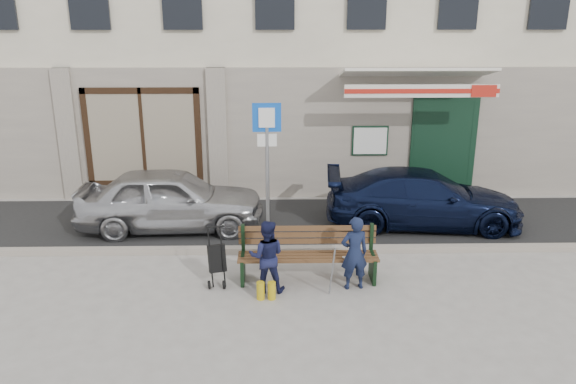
{
  "coord_description": "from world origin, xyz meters",
  "views": [
    {
      "loc": [
        0.04,
        -8.48,
        4.44
      ],
      "look_at": [
        0.23,
        1.6,
        1.2
      ],
      "focal_mm": 35.0,
      "sensor_mm": 36.0,
      "label": 1
    }
  ],
  "objects_px": {
    "parking_sign": "(267,153)",
    "woman": "(267,256)",
    "car_navy": "(423,198)",
    "bench": "(305,256)",
    "stroller": "(217,260)",
    "car_silver": "(171,199)",
    "man": "(354,253)"
  },
  "relations": [
    {
      "from": "car_silver",
      "to": "car_navy",
      "type": "distance_m",
      "value": 5.41
    },
    {
      "from": "bench",
      "to": "man",
      "type": "relative_size",
      "value": 1.88
    },
    {
      "from": "parking_sign",
      "to": "woman",
      "type": "bearing_deg",
      "value": -91.51
    },
    {
      "from": "car_navy",
      "to": "parking_sign",
      "type": "height_order",
      "value": "parking_sign"
    },
    {
      "from": "car_silver",
      "to": "bench",
      "type": "xyz_separation_m",
      "value": [
        2.73,
        -2.5,
        -0.2
      ]
    },
    {
      "from": "man",
      "to": "woman",
      "type": "bearing_deg",
      "value": -8.16
    },
    {
      "from": "parking_sign",
      "to": "bench",
      "type": "distance_m",
      "value": 2.14
    },
    {
      "from": "car_silver",
      "to": "man",
      "type": "height_order",
      "value": "car_silver"
    },
    {
      "from": "car_silver",
      "to": "woman",
      "type": "relative_size",
      "value": 3.15
    },
    {
      "from": "parking_sign",
      "to": "stroller",
      "type": "relative_size",
      "value": 2.86
    },
    {
      "from": "man",
      "to": "car_navy",
      "type": "bearing_deg",
      "value": -133.06
    },
    {
      "from": "car_silver",
      "to": "woman",
      "type": "xyz_separation_m",
      "value": [
        2.08,
        -2.86,
        -0.05
      ]
    },
    {
      "from": "car_navy",
      "to": "man",
      "type": "bearing_deg",
      "value": 151.73
    },
    {
      "from": "parking_sign",
      "to": "bench",
      "type": "xyz_separation_m",
      "value": [
        0.66,
        -1.39,
        -1.48
      ]
    },
    {
      "from": "stroller",
      "to": "woman",
      "type": "bearing_deg",
      "value": -33.62
    },
    {
      "from": "parking_sign",
      "to": "woman",
      "type": "distance_m",
      "value": 2.19
    },
    {
      "from": "car_silver",
      "to": "woman",
      "type": "bearing_deg",
      "value": -145.91
    },
    {
      "from": "woman",
      "to": "stroller",
      "type": "xyz_separation_m",
      "value": [
        -0.85,
        0.26,
        -0.17
      ]
    },
    {
      "from": "car_silver",
      "to": "parking_sign",
      "type": "distance_m",
      "value": 2.68
    },
    {
      "from": "woman",
      "to": "car_navy",
      "type": "bearing_deg",
      "value": -135.04
    },
    {
      "from": "bench",
      "to": "stroller",
      "type": "relative_size",
      "value": 2.4
    },
    {
      "from": "parking_sign",
      "to": "man",
      "type": "relative_size",
      "value": 2.25
    },
    {
      "from": "parking_sign",
      "to": "stroller",
      "type": "xyz_separation_m",
      "value": [
        -0.84,
        -1.49,
        -1.5
      ]
    },
    {
      "from": "parking_sign",
      "to": "woman",
      "type": "height_order",
      "value": "parking_sign"
    },
    {
      "from": "parking_sign",
      "to": "bench",
      "type": "relative_size",
      "value": 1.19
    },
    {
      "from": "man",
      "to": "stroller",
      "type": "xyz_separation_m",
      "value": [
        -2.3,
        0.2,
        -0.19
      ]
    },
    {
      "from": "parking_sign",
      "to": "woman",
      "type": "relative_size",
      "value": 2.32
    },
    {
      "from": "bench",
      "to": "stroller",
      "type": "bearing_deg",
      "value": -176.05
    },
    {
      "from": "car_navy",
      "to": "man",
      "type": "height_order",
      "value": "man"
    },
    {
      "from": "man",
      "to": "stroller",
      "type": "height_order",
      "value": "man"
    },
    {
      "from": "bench",
      "to": "parking_sign",
      "type": "bearing_deg",
      "value": 115.42
    },
    {
      "from": "car_navy",
      "to": "woman",
      "type": "bearing_deg",
      "value": 136.28
    }
  ]
}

